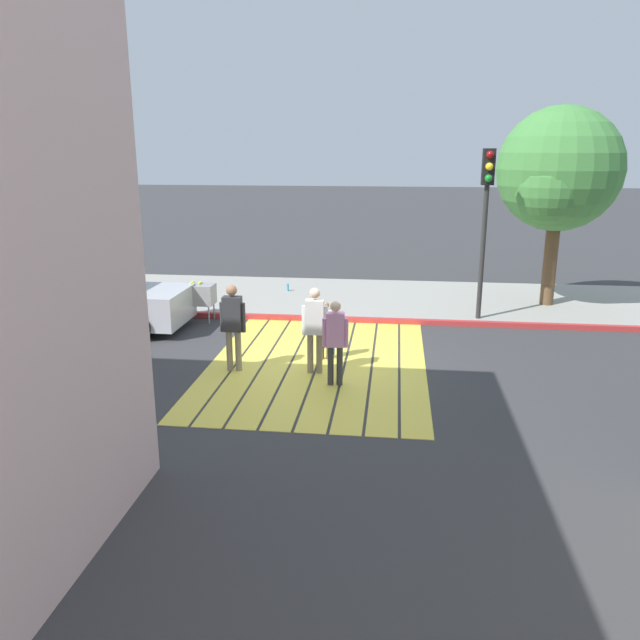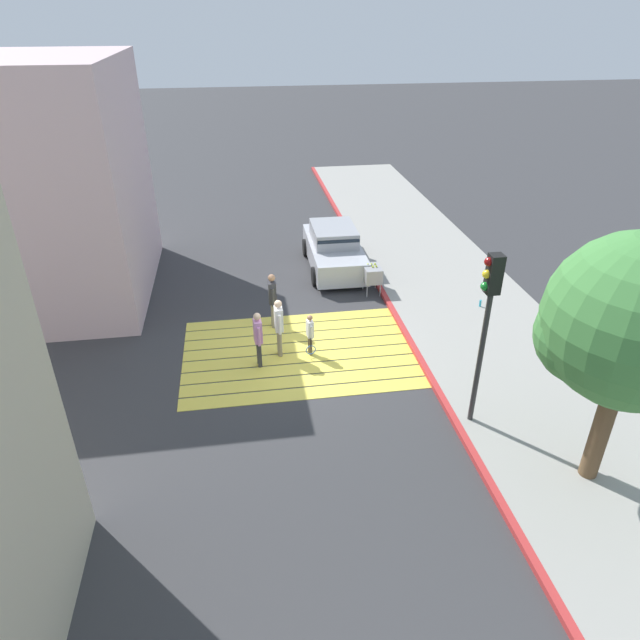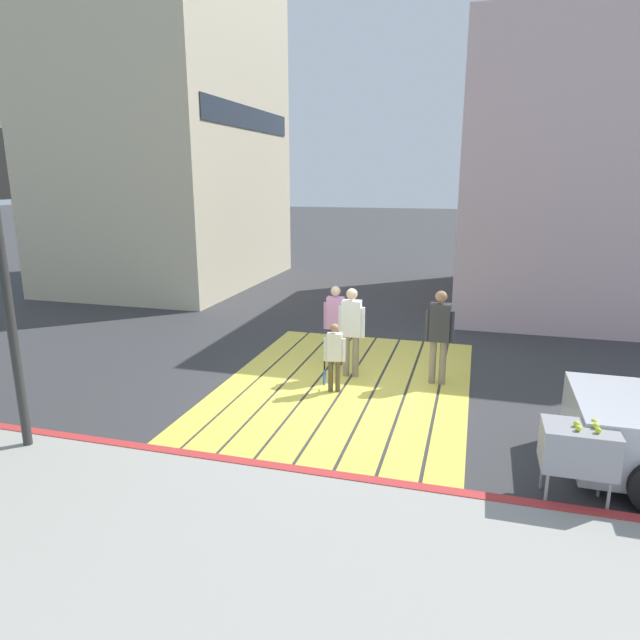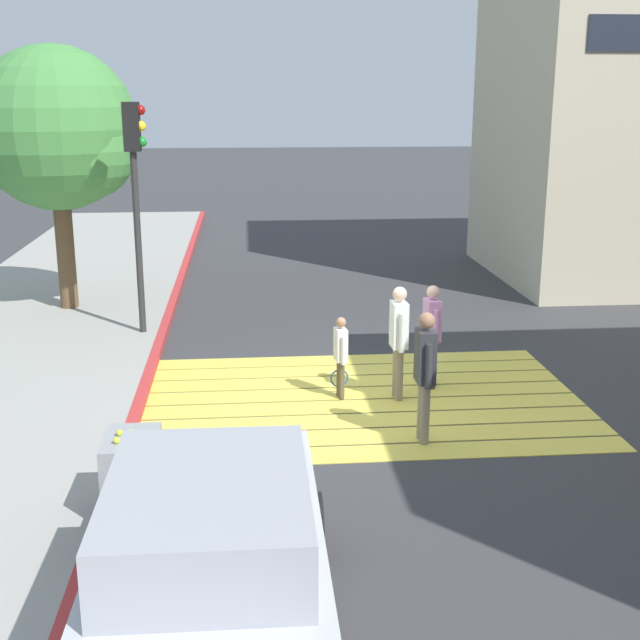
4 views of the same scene
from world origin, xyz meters
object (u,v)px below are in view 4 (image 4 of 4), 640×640
object	(u,v)px
car_parked_near_curb	(211,570)
traffic_light_corner	(135,172)
tennis_ball_cart	(132,460)
pedestrian_child_with_racket	(341,353)
pedestrian_adult_trailing	(432,329)
pedestrian_adult_side	(399,335)
pedestrian_adult_lead	(425,368)
street_tree	(61,133)

from	to	relation	value
car_parked_near_curb	traffic_light_corner	distance (m)	9.65
tennis_ball_cart	pedestrian_child_with_racket	world-z (taller)	pedestrian_child_with_racket
car_parked_near_curb	traffic_light_corner	bearing A→B (deg)	99.69
tennis_ball_cart	pedestrian_adult_trailing	size ratio (longest dim) A/B	0.63
tennis_ball_cart	pedestrian_child_with_racket	distance (m)	4.36
traffic_light_corner	pedestrian_adult_trailing	xyz separation A→B (m)	(4.69, -3.15, -2.10)
pedestrian_adult_trailing	pedestrian_adult_side	distance (m)	0.75
tennis_ball_cart	pedestrian_child_with_racket	bearing A→B (deg)	53.73
traffic_light_corner	pedestrian_adult_lead	world-z (taller)	traffic_light_corner
car_parked_near_curb	pedestrian_adult_lead	bearing A→B (deg)	57.58
street_tree	pedestrian_adult_lead	size ratio (longest dim) A/B	3.07
car_parked_near_curb	pedestrian_adult_lead	xyz separation A→B (m)	(2.57, 4.04, 0.28)
traffic_light_corner	street_tree	world-z (taller)	street_tree
car_parked_near_curb	street_tree	bearing A→B (deg)	105.99
car_parked_near_curb	traffic_light_corner	size ratio (longest dim) A/B	1.02
street_tree	pedestrian_adult_lead	xyz separation A→B (m)	(5.78, -7.18, -2.62)
traffic_light_corner	pedestrian_adult_trailing	world-z (taller)	traffic_light_corner
traffic_light_corner	street_tree	distance (m)	2.63
car_parked_near_curb	pedestrian_child_with_racket	bearing A→B (deg)	73.71
street_tree	pedestrian_adult_lead	world-z (taller)	street_tree
pedestrian_adult_side	traffic_light_corner	bearing A→B (deg)	138.65
traffic_light_corner	street_tree	size ratio (longest dim) A/B	0.80
car_parked_near_curb	street_tree	size ratio (longest dim) A/B	0.81
street_tree	pedestrian_adult_side	bearing A→B (deg)	-44.24
tennis_ball_cart	pedestrian_adult_lead	bearing A→B (deg)	27.47
tennis_ball_cart	pedestrian_adult_lead	size ratio (longest dim) A/B	0.59
tennis_ball_cart	pedestrian_adult_trailing	bearing A→B (deg)	43.87
pedestrian_adult_lead	pedestrian_child_with_racket	world-z (taller)	pedestrian_adult_lead
traffic_light_corner	tennis_ball_cart	xyz separation A→B (m)	(0.68, -7.00, -2.34)
car_parked_near_curb	pedestrian_adult_lead	distance (m)	4.79
tennis_ball_cart	pedestrian_adult_lead	xyz separation A→B (m)	(3.47, 1.80, 0.31)
pedestrian_adult_trailing	car_parked_near_curb	bearing A→B (deg)	-117.03
traffic_light_corner	tennis_ball_cart	world-z (taller)	traffic_light_corner
street_tree	tennis_ball_cart	bearing A→B (deg)	-75.55
pedestrian_adult_lead	pedestrian_child_with_racket	distance (m)	1.96
car_parked_near_curb	pedestrian_child_with_racket	distance (m)	6.00
car_parked_near_curb	tennis_ball_cart	bearing A→B (deg)	111.90
car_parked_near_curb	pedestrian_adult_side	size ratio (longest dim) A/B	2.54
pedestrian_adult_lead	pedestrian_adult_side	bearing A→B (deg)	91.75
tennis_ball_cart	car_parked_near_curb	bearing A→B (deg)	-68.10
traffic_light_corner	pedestrian_child_with_racket	world-z (taller)	traffic_light_corner
pedestrian_adult_side	pedestrian_adult_trailing	bearing A→B (deg)	37.55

